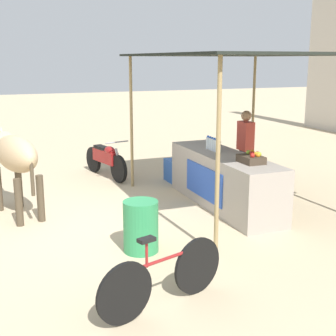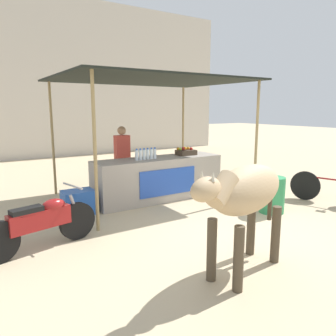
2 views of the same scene
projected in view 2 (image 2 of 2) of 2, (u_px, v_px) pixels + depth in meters
ground_plane at (223, 228)px, 5.73m from camera, size 60.00×60.00×0.00m
building_wall_far at (59, 78)px, 13.78m from camera, size 16.00×0.50×6.62m
stall_counter at (159, 179)px, 7.47m from camera, size 3.00×0.82×0.96m
stall_awning at (151, 84)px, 7.34m from camera, size 4.20×3.20×2.71m
water_bottle_row at (146, 154)px, 7.14m from camera, size 0.52×0.07×0.25m
fruit_crate at (186, 152)px, 7.84m from camera, size 0.44×0.32×0.18m
vendor_behind_counter at (122, 160)px, 7.74m from camera, size 0.34×0.22×1.65m
cooler_box at (78, 202)px, 6.43m from camera, size 0.60×0.44×0.48m
water_barrel at (272, 195)px, 6.52m from camera, size 0.49×0.49×0.72m
cow at (245, 194)px, 4.00m from camera, size 1.85×0.88×1.44m
motorcycle_parked at (42, 222)px, 4.76m from camera, size 1.77×0.65×0.90m
bicycle_leaning at (329, 188)px, 7.11m from camera, size 0.55×1.59×0.85m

